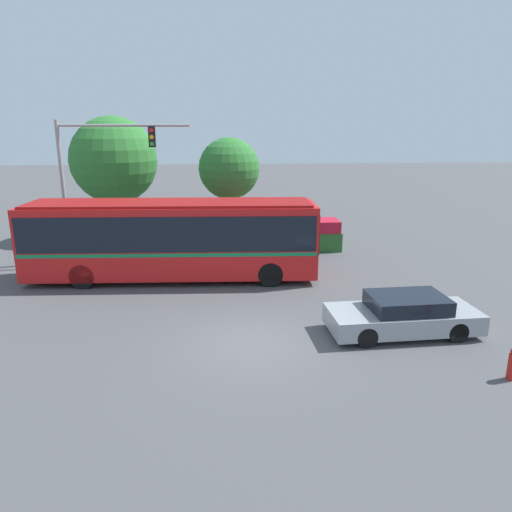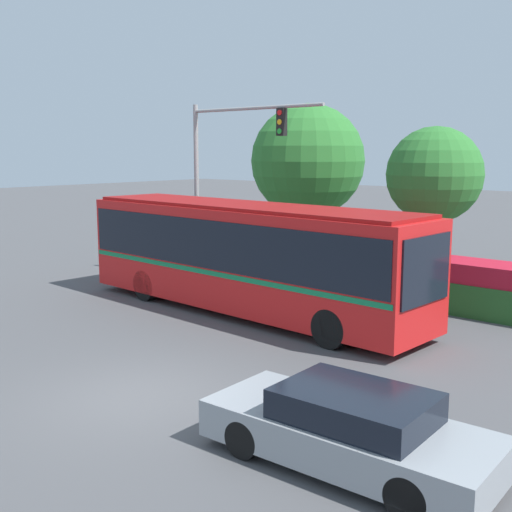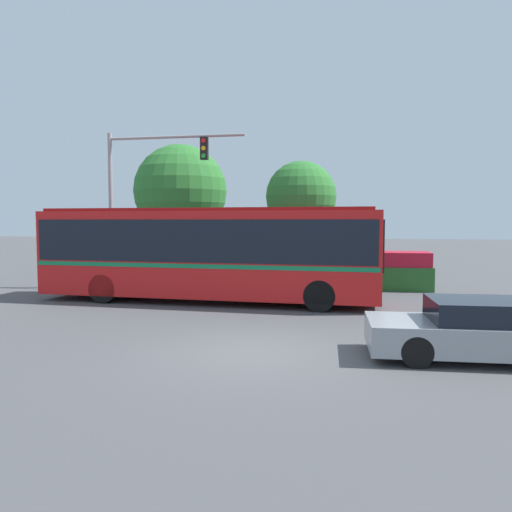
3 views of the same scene
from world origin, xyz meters
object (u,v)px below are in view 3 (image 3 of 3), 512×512
city_bus (208,249)px  sedan_foreground (483,331)px  traffic_light_pole (142,183)px  street_tree_left (180,191)px  street_tree_centre (301,197)px

city_bus → sedan_foreground: 9.75m
traffic_light_pole → street_tree_left: 5.44m
sedan_foreground → traffic_light_pole: 14.86m
street_tree_left → street_tree_centre: 6.59m
street_tree_left → sedan_foreground: bearing=-51.3°
traffic_light_pole → street_tree_centre: (6.23, 4.14, -0.41)m
sedan_foreground → street_tree_left: 18.77m
sedan_foreground → traffic_light_pole: size_ratio=0.72×
sedan_foreground → street_tree_centre: (-5.04, 13.05, 3.38)m
sedan_foreground → street_tree_centre: street_tree_centre is taller
street_tree_left → street_tree_centre: (6.45, -1.30, -0.40)m
city_bus → sedan_foreground: bearing=-36.2°
sedan_foreground → street_tree_left: bearing=-54.1°
city_bus → traffic_light_pole: traffic_light_pole is taller
traffic_light_pole → city_bus: bearing=-38.0°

